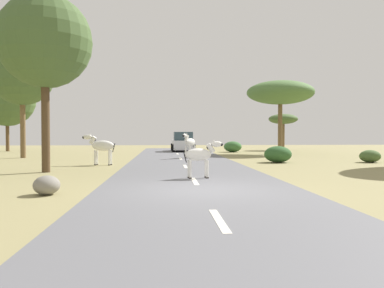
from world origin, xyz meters
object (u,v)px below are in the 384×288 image
at_px(zebra_2, 101,146).
at_px(tree_0, 280,93).
at_px(tree_4, 22,74).
at_px(zebra_0, 190,143).
at_px(car_0, 183,142).
at_px(tree_5, 7,99).
at_px(bush_0, 278,154).
at_px(bush_1, 233,147).
at_px(tree_2, 283,120).
at_px(zebra_1, 200,155).
at_px(tree_6, 45,42).
at_px(bush_2, 370,156).
at_px(rock_0, 47,185).

height_order(zebra_2, tree_0, tree_0).
bearing_deg(tree_4, tree_0, 11.81).
bearing_deg(zebra_0, car_0, -61.97).
height_order(tree_5, bush_0, tree_5).
relative_size(zebra_2, bush_1, 1.10).
relative_size(car_0, tree_0, 0.74).
bearing_deg(tree_5, bush_0, -36.73).
xyz_separation_m(car_0, tree_2, (10.15, 3.08, 2.19)).
height_order(zebra_1, zebra_2, zebra_2).
height_order(zebra_1, tree_0, tree_0).
xyz_separation_m(tree_5, tree_6, (9.47, -20.55, 0.66)).
bearing_deg(zebra_1, tree_6, -123.57).
distance_m(zebra_2, tree_4, 10.21).
bearing_deg(tree_0, bush_0, -107.10).
xyz_separation_m(tree_0, tree_4, (-18.88, -3.95, 0.74)).
bearing_deg(zebra_2, tree_6, 163.83).
xyz_separation_m(car_0, bush_0, (4.82, -13.55, -0.38)).
relative_size(zebra_1, tree_0, 0.25).
height_order(tree_2, tree_6, tree_6).
height_order(zebra_0, tree_0, tree_0).
bearing_deg(zebra_2, tree_4, 52.44).
xyz_separation_m(tree_0, bush_2, (2.39, -9.65, -4.57)).
height_order(zebra_0, bush_0, zebra_0).
xyz_separation_m(tree_0, rock_0, (-12.49, -20.63, -4.66)).
bearing_deg(tree_6, tree_5, 114.73).
bearing_deg(tree_5, tree_0, -14.80).
bearing_deg(tree_5, zebra_1, -56.25).
xyz_separation_m(tree_6, rock_0, (1.88, -6.37, -5.27)).
height_order(tree_2, rock_0, tree_2).
height_order(tree_2, bush_0, tree_2).
xyz_separation_m(zebra_1, rock_0, (-4.46, -3.27, -0.62)).
relative_size(zebra_0, bush_0, 1.07).
bearing_deg(bush_0, car_0, 109.56).
distance_m(tree_2, bush_0, 17.66).
distance_m(tree_4, bush_1, 18.02).
relative_size(tree_5, rock_0, 9.75).
bearing_deg(tree_6, bush_2, 15.36).
relative_size(zebra_1, car_0, 0.34).
bearing_deg(zebra_0, zebra_2, 72.65).
xyz_separation_m(tree_5, bush_2, (26.22, -15.95, -4.52)).
relative_size(zebra_2, car_0, 0.40).
bearing_deg(rock_0, bush_2, 36.42).
xyz_separation_m(zebra_1, tree_6, (-6.33, 3.10, 4.66)).
bearing_deg(tree_5, rock_0, -67.15).
distance_m(tree_5, rock_0, 29.57).
bearing_deg(zebra_1, tree_0, 147.69).
bearing_deg(bush_0, tree_5, 143.27).
height_order(zebra_0, tree_6, tree_6).
bearing_deg(zebra_1, bush_2, 118.99).
bearing_deg(tree_4, car_0, 36.09).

